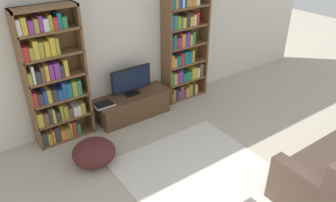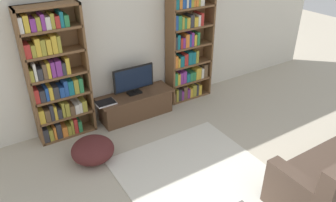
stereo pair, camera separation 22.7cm
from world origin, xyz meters
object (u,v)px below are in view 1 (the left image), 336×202
object	(u,v)px
tv_stand	(133,106)
beanbag_ottoman	(94,152)
bookshelf_right	(183,48)
bookshelf_left	(53,80)
laptop	(104,104)
television	(131,80)

from	to	relation	value
tv_stand	beanbag_ottoman	bearing A→B (deg)	-145.11
beanbag_ottoman	tv_stand	bearing A→B (deg)	34.89
bookshelf_right	bookshelf_left	bearing A→B (deg)	-180.00
tv_stand	beanbag_ottoman	size ratio (longest dim) A/B	2.17
tv_stand	laptop	distance (m)	0.61
television	laptop	bearing A→B (deg)	-173.18
television	beanbag_ottoman	world-z (taller)	television
bookshelf_right	tv_stand	xyz separation A→B (m)	(-1.16, -0.11, -0.80)
laptop	beanbag_ottoman	bearing A→B (deg)	-126.15
laptop	tv_stand	bearing A→B (deg)	4.21
bookshelf_right	laptop	world-z (taller)	bookshelf_right
bookshelf_right	television	world-z (taller)	bookshelf_right
bookshelf_right	beanbag_ottoman	size ratio (longest dim) A/B	3.40
bookshelf_left	beanbag_ottoman	bearing A→B (deg)	-79.97
laptop	beanbag_ottoman	size ratio (longest dim) A/B	0.52
television	laptop	xyz separation A→B (m)	(-0.57, -0.07, -0.25)
bookshelf_left	bookshelf_right	bearing A→B (deg)	0.00
laptop	beanbag_ottoman	distance (m)	0.94
bookshelf_right	television	bearing A→B (deg)	-175.80
bookshelf_left	bookshelf_right	size ratio (longest dim) A/B	1.00
beanbag_ottoman	television	bearing A→B (deg)	35.79
bookshelf_left	tv_stand	xyz separation A→B (m)	(1.25, -0.11, -0.80)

